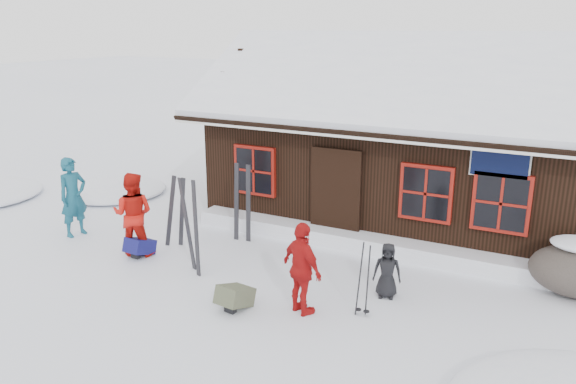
% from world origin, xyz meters
% --- Properties ---
extents(ground, '(120.00, 120.00, 0.00)m').
position_xyz_m(ground, '(0.00, 0.00, 0.00)').
color(ground, white).
rests_on(ground, ground).
extents(mountain_hut, '(8.90, 6.09, 4.42)m').
position_xyz_m(mountain_hut, '(1.50, 4.98, 1.58)').
color(mountain_hut, black).
rests_on(mountain_hut, ground).
extents(snow_drift, '(7.60, 0.60, 0.35)m').
position_xyz_m(snow_drift, '(1.50, 2.25, 0.17)').
color(snow_drift, white).
rests_on(snow_drift, ground).
extents(snow_mounds, '(20.60, 13.20, 0.48)m').
position_xyz_m(snow_mounds, '(1.65, 1.86, 0.00)').
color(snow_mounds, white).
rests_on(snow_mounds, ground).
extents(skier_teal, '(0.53, 0.71, 1.78)m').
position_xyz_m(skier_teal, '(-4.39, 0.14, 0.89)').
color(skier_teal, '#155064').
rests_on(skier_teal, ground).
extents(skier_orange_left, '(1.02, 0.91, 1.72)m').
position_xyz_m(skier_orange_left, '(-2.47, -0.09, 0.86)').
color(skier_orange_left, red).
rests_on(skier_orange_left, ground).
extents(skier_orange_right, '(0.98, 0.75, 1.55)m').
position_xyz_m(skier_orange_right, '(1.65, -0.76, 0.78)').
color(skier_orange_right, '#AF1112').
rests_on(skier_orange_right, ground).
extents(skier_crouched, '(0.54, 0.42, 0.98)m').
position_xyz_m(skier_crouched, '(2.70, 0.42, 0.49)').
color(skier_crouched, black).
rests_on(skier_crouched, ground).
extents(ski_pair_left, '(0.55, 0.19, 1.59)m').
position_xyz_m(ski_pair_left, '(-1.97, 0.65, 0.75)').
color(ski_pair_left, black).
rests_on(ski_pair_left, ground).
extents(ski_pair_mid, '(0.59, 0.28, 1.86)m').
position_xyz_m(ski_pair_mid, '(-0.91, -0.23, 0.88)').
color(ski_pair_mid, black).
rests_on(ski_pair_mid, ground).
extents(ski_pair_right, '(0.44, 0.06, 1.78)m').
position_xyz_m(ski_pair_right, '(-0.89, 1.55, 0.84)').
color(ski_pair_right, black).
rests_on(ski_pair_right, ground).
extents(ski_poles, '(0.23, 0.11, 1.29)m').
position_xyz_m(ski_poles, '(2.56, -0.38, 0.60)').
color(ski_poles, black).
rests_on(ski_poles, ground).
extents(backpack_blue, '(0.43, 0.56, 0.29)m').
position_xyz_m(backpack_blue, '(-2.30, -0.15, 0.15)').
color(backpack_blue, '#131455').
rests_on(backpack_blue, ground).
extents(backpack_olive, '(0.49, 0.62, 0.31)m').
position_xyz_m(backpack_olive, '(0.61, -1.14, 0.15)').
color(backpack_olive, '#4C5039').
rests_on(backpack_olive, ground).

